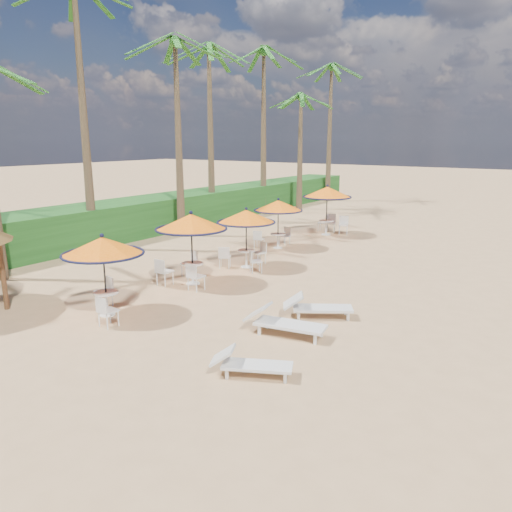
{
  "coord_description": "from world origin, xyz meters",
  "views": [
    {
      "loc": [
        6.37,
        -8.93,
        4.97
      ],
      "look_at": [
        -2.53,
        4.18,
        1.2
      ],
      "focal_mm": 35.0,
      "sensor_mm": 36.0,
      "label": 1
    }
  ],
  "objects_px": {
    "station_4": "(328,198)",
    "lounger_mid": "(282,322)",
    "lounger_near": "(249,363)",
    "lounger_far": "(315,306)",
    "station_3": "(278,210)",
    "station_2": "(246,224)",
    "station_1": "(190,231)",
    "station_0": "(103,253)"
  },
  "relations": [
    {
      "from": "station_3",
      "to": "lounger_mid",
      "type": "bearing_deg",
      "value": -57.5
    },
    {
      "from": "lounger_far",
      "to": "lounger_mid",
      "type": "bearing_deg",
      "value": -125.85
    },
    {
      "from": "station_2",
      "to": "station_1",
      "type": "bearing_deg",
      "value": -95.43
    },
    {
      "from": "station_2",
      "to": "lounger_near",
      "type": "distance_m",
      "value": 9.28
    },
    {
      "from": "station_1",
      "to": "station_3",
      "type": "xyz_separation_m",
      "value": [
        -0.59,
        6.63,
        -0.11
      ]
    },
    {
      "from": "station_3",
      "to": "lounger_near",
      "type": "relative_size",
      "value": 1.28
    },
    {
      "from": "station_1",
      "to": "lounger_near",
      "type": "bearing_deg",
      "value": -38.92
    },
    {
      "from": "station_1",
      "to": "station_3",
      "type": "bearing_deg",
      "value": 95.12
    },
    {
      "from": "station_0",
      "to": "station_3",
      "type": "bearing_deg",
      "value": 93.84
    },
    {
      "from": "station_0",
      "to": "lounger_far",
      "type": "bearing_deg",
      "value": 32.48
    },
    {
      "from": "station_1",
      "to": "station_4",
      "type": "height_order",
      "value": "station_4"
    },
    {
      "from": "lounger_near",
      "to": "station_3",
      "type": "bearing_deg",
      "value": 93.12
    },
    {
      "from": "station_0",
      "to": "lounger_near",
      "type": "distance_m",
      "value": 5.77
    },
    {
      "from": "lounger_near",
      "to": "lounger_far",
      "type": "distance_m",
      "value": 4.01
    },
    {
      "from": "station_0",
      "to": "lounger_mid",
      "type": "relative_size",
      "value": 1.08
    },
    {
      "from": "station_3",
      "to": "station_1",
      "type": "bearing_deg",
      "value": -84.88
    },
    {
      "from": "station_4",
      "to": "lounger_mid",
      "type": "xyz_separation_m",
      "value": [
        5.17,
        -13.07,
        -1.57
      ]
    },
    {
      "from": "station_4",
      "to": "lounger_near",
      "type": "bearing_deg",
      "value": -69.49
    },
    {
      "from": "station_3",
      "to": "station_4",
      "type": "relative_size",
      "value": 0.88
    },
    {
      "from": "station_4",
      "to": "lounger_far",
      "type": "distance_m",
      "value": 12.71
    },
    {
      "from": "lounger_far",
      "to": "station_0",
      "type": "bearing_deg",
      "value": -179.32
    },
    {
      "from": "lounger_mid",
      "to": "lounger_far",
      "type": "distance_m",
      "value": 1.62
    },
    {
      "from": "lounger_near",
      "to": "lounger_far",
      "type": "xyz_separation_m",
      "value": [
        -0.49,
        3.98,
        0.03
      ]
    },
    {
      "from": "station_0",
      "to": "lounger_mid",
      "type": "distance_m",
      "value": 5.36
    },
    {
      "from": "station_3",
      "to": "station_4",
      "type": "bearing_deg",
      "value": 84.22
    },
    {
      "from": "station_3",
      "to": "lounger_far",
      "type": "height_order",
      "value": "station_3"
    },
    {
      "from": "station_2",
      "to": "lounger_mid",
      "type": "xyz_separation_m",
      "value": [
        4.73,
        -5.1,
        -1.38
      ]
    },
    {
      "from": "station_2",
      "to": "lounger_near",
      "type": "xyz_separation_m",
      "value": [
        5.33,
        -7.46,
        -1.44
      ]
    },
    {
      "from": "lounger_far",
      "to": "lounger_near",
      "type": "bearing_deg",
      "value": -114.86
    },
    {
      "from": "lounger_mid",
      "to": "lounger_far",
      "type": "bearing_deg",
      "value": 75.63
    },
    {
      "from": "station_2",
      "to": "station_3",
      "type": "xyz_separation_m",
      "value": [
        -0.87,
        3.7,
        0.03
      ]
    },
    {
      "from": "station_0",
      "to": "lounger_near",
      "type": "height_order",
      "value": "station_0"
    },
    {
      "from": "station_2",
      "to": "station_4",
      "type": "xyz_separation_m",
      "value": [
        -0.44,
        7.97,
        0.18
      ]
    },
    {
      "from": "station_3",
      "to": "lounger_mid",
      "type": "relative_size",
      "value": 1.05
    },
    {
      "from": "station_1",
      "to": "lounger_near",
      "type": "height_order",
      "value": "station_1"
    },
    {
      "from": "station_4",
      "to": "station_3",
      "type": "bearing_deg",
      "value": -95.78
    },
    {
      "from": "station_3",
      "to": "lounger_near",
      "type": "height_order",
      "value": "station_3"
    },
    {
      "from": "station_0",
      "to": "lounger_mid",
      "type": "xyz_separation_m",
      "value": [
        4.91,
        1.58,
        -1.47
      ]
    },
    {
      "from": "station_0",
      "to": "lounger_far",
      "type": "relative_size",
      "value": 1.21
    },
    {
      "from": "station_4",
      "to": "station_1",
      "type": "bearing_deg",
      "value": -89.15
    },
    {
      "from": "station_2",
      "to": "lounger_far",
      "type": "xyz_separation_m",
      "value": [
        4.85,
        -3.48,
        -1.41
      ]
    },
    {
      "from": "station_2",
      "to": "lounger_far",
      "type": "bearing_deg",
      "value": -35.67
    }
  ]
}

